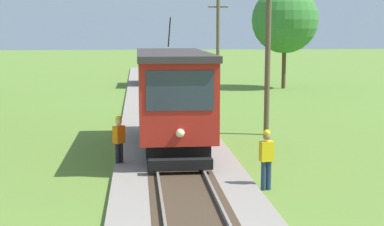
# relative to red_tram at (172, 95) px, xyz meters

# --- Properties ---
(red_tram) EXTENTS (2.60, 8.54, 4.79)m
(red_tram) POSITION_rel_red_tram_xyz_m (0.00, 0.00, 0.00)
(red_tram) COLOR red
(red_tram) RESTS_ON rail_right
(freight_car) EXTENTS (2.40, 5.20, 2.31)m
(freight_car) POSITION_rel_red_tram_xyz_m (-0.00, 26.36, -0.64)
(freight_car) COLOR maroon
(freight_car) RESTS_ON rail_right
(utility_pole_near_tram) EXTENTS (1.40, 0.29, 7.19)m
(utility_pole_near_tram) POSITION_rel_red_tram_xyz_m (4.39, 3.15, 1.50)
(utility_pole_near_tram) COLOR brown
(utility_pole_near_tram) RESTS_ON ground
(utility_pole_mid) EXTENTS (1.40, 0.24, 7.09)m
(utility_pole_mid) POSITION_rel_red_tram_xyz_m (4.39, 18.60, 1.45)
(utility_pole_mid) COLOR brown
(utility_pole_mid) RESTS_ON ground
(gravel_pile) EXTENTS (2.72, 2.72, 1.32)m
(gravel_pile) POSITION_rel_red_tram_xyz_m (3.70, 31.30, -1.53)
(gravel_pile) COLOR gray
(gravel_pile) RESTS_ON ground
(track_worker) EXTENTS (0.42, 0.30, 1.78)m
(track_worker) POSITION_rel_red_tram_xyz_m (2.38, -5.53, -1.21)
(track_worker) COLOR navy
(track_worker) RESTS_ON ground
(second_worker) EXTENTS (0.43, 0.44, 1.78)m
(second_worker) POSITION_rel_red_tram_xyz_m (-1.94, -2.45, -1.21)
(second_worker) COLOR black
(second_worker) RESTS_ON ground
(tree_right_near) EXTENTS (5.26, 5.26, 8.06)m
(tree_right_near) POSITION_rel_red_tram_xyz_m (10.38, 23.16, 3.23)
(tree_right_near) COLOR #4C3823
(tree_right_near) RESTS_ON ground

